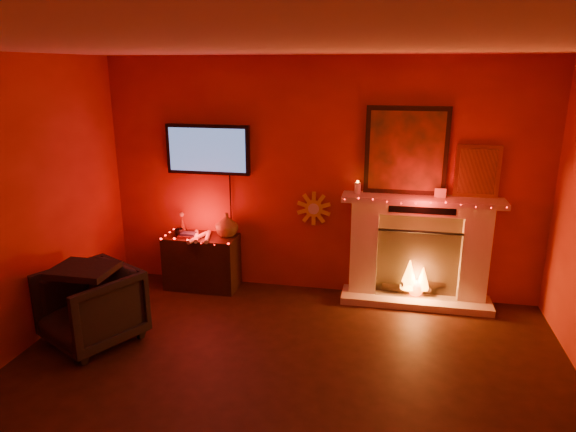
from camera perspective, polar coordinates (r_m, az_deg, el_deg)
name	(u,v)px	position (r m, az deg, el deg)	size (l,w,h in m)	color
room	(266,255)	(3.50, -2.42, -4.30)	(5.00, 5.00, 5.00)	black
fireplace	(418,240)	(5.87, 14.27, -2.63)	(1.72, 0.40, 2.18)	beige
tv	(208,150)	(6.08, -8.89, 7.28)	(1.00, 0.07, 1.24)	black
sunburst_clock	(314,209)	(5.93, 2.88, 0.83)	(0.40, 0.03, 0.40)	gold
console_table	(204,258)	(6.25, -9.36, -4.63)	(0.87, 0.54, 0.93)	black
armchair	(91,306)	(5.34, -21.05, -9.36)	(0.78, 0.80, 0.73)	black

